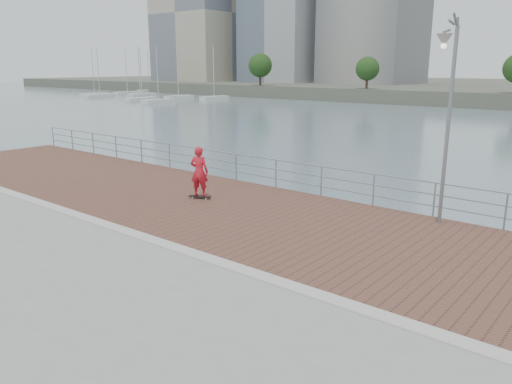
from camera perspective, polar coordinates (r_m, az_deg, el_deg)
The scene contains 8 objects.
water at distance 13.29m, azimuth -5.67°, elevation -15.62°, with size 400.00×400.00×0.00m, color slate.
brick_lane at distance 15.01m, azimuth 3.87°, elevation -3.61°, with size 40.00×6.80×0.02m, color brown.
curb at distance 12.41m, azimuth -5.90°, elevation -7.47°, with size 40.00×0.40×0.06m, color #B7B5AD.
guardrail at distance 17.62m, azimuth 10.33°, elevation 1.18°, with size 39.06×0.06×1.13m.
street_lamp at distance 14.96m, azimuth 20.97°, elevation 11.23°, with size 0.42×1.21×5.71m.
skateboard at distance 17.83m, azimuth -6.43°, elevation -0.51°, with size 0.81×0.51×0.09m.
skateboarder at distance 17.63m, azimuth -6.51°, elevation 2.33°, with size 0.65×0.43×1.78m, color red.
marina at distance 112.02m, azimuth -12.69°, elevation 10.76°, with size 34.69×30.54×10.18m.
Camera 1 is at (8.22, -8.09, 4.60)m, focal length 35.00 mm.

